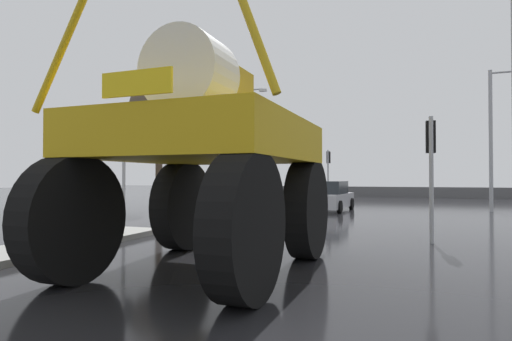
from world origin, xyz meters
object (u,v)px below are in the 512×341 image
object	(u,v)px
traffic_signal_near_right	(431,151)
traffic_signal_far_right	(312,163)
sedan_ahead	(329,197)
traffic_signal_near_left	(127,155)
traffic_signal_far_left	(328,164)
streetlight_far_left	(243,138)
bare_tree_left	(159,107)
oversize_sprayer	(205,158)
streetlight_far_right	(493,133)

from	to	relation	value
traffic_signal_near_right	traffic_signal_far_right	size ratio (longest dim) A/B	0.86
sedan_ahead	traffic_signal_near_right	xyz separation A→B (m)	(4.37, -9.65, 1.69)
traffic_signal_near_left	traffic_signal_far_left	world-z (taller)	traffic_signal_far_left
sedan_ahead	traffic_signal_far_right	xyz separation A→B (m)	(-2.69, 8.32, 2.08)
sedan_ahead	traffic_signal_near_right	size ratio (longest dim) A/B	1.28
traffic_signal_near_right	streetlight_far_left	size ratio (longest dim) A/B	0.42
traffic_signal_near_right	bare_tree_left	size ratio (longest dim) A/B	0.49
sedan_ahead	oversize_sprayer	bearing A→B (deg)	-174.28
traffic_signal_near_right	traffic_signal_far_right	world-z (taller)	traffic_signal_far_right
bare_tree_left	streetlight_far_left	bearing A→B (deg)	80.04
sedan_ahead	streetlight_far_right	world-z (taller)	streetlight_far_right
oversize_sprayer	traffic_signal_near_right	distance (m)	6.43
traffic_signal_near_right	streetlight_far_right	world-z (taller)	streetlight_far_right
traffic_signal_far_left	traffic_signal_far_right	bearing A→B (deg)	-179.88
sedan_ahead	traffic_signal_near_right	world-z (taller)	traffic_signal_near_right
sedan_ahead	bare_tree_left	world-z (taller)	bare_tree_left
traffic_signal_near_right	streetlight_far_right	size ratio (longest dim) A/B	0.46
traffic_signal_near_left	traffic_signal_near_right	distance (m)	9.60
oversize_sprayer	traffic_signal_far_right	world-z (taller)	oversize_sprayer
oversize_sprayer	traffic_signal_near_right	size ratio (longest dim) A/B	1.68
sedan_ahead	bare_tree_left	distance (m)	10.01
sedan_ahead	traffic_signal_far_right	world-z (taller)	traffic_signal_far_right
traffic_signal_near_left	bare_tree_left	bearing A→B (deg)	114.86
bare_tree_left	streetlight_far_right	bearing A→B (deg)	16.74
traffic_signal_near_left	traffic_signal_near_right	world-z (taller)	traffic_signal_near_left
traffic_signal_far_right	traffic_signal_near_right	bearing A→B (deg)	-68.54
sedan_ahead	traffic_signal_near_left	xyz separation A→B (m)	(-5.23, -9.66, 1.78)
traffic_signal_near_right	streetlight_far_left	bearing A→B (deg)	127.00
oversize_sprayer	traffic_signal_near_left	size ratio (longest dim) A/B	1.62
traffic_signal_near_left	sedan_ahead	bearing A→B (deg)	61.56
traffic_signal_near_left	streetlight_far_left	world-z (taller)	streetlight_far_left
oversize_sprayer	bare_tree_left	distance (m)	14.93
traffic_signal_near_right	traffic_signal_far_left	world-z (taller)	traffic_signal_far_left
traffic_signal_near_left	bare_tree_left	xyz separation A→B (m)	(-3.15, 6.81, 2.89)
traffic_signal_far_left	streetlight_far_left	bearing A→B (deg)	-151.39
bare_tree_left	traffic_signal_far_left	bearing A→B (deg)	58.41
streetlight_far_right	bare_tree_left	distance (m)	17.03
traffic_signal_far_right	streetlight_far_right	bearing A→B (deg)	-30.75
traffic_signal_near_left	traffic_signal_far_right	world-z (taller)	traffic_signal_far_right
oversize_sprayer	traffic_signal_far_left	distance (m)	22.97
sedan_ahead	streetlight_far_right	bearing A→B (deg)	-70.70
oversize_sprayer	sedan_ahead	world-z (taller)	oversize_sprayer
streetlight_far_left	oversize_sprayer	bearing A→B (deg)	-70.19
sedan_ahead	streetlight_far_right	size ratio (longest dim) A/B	0.60
streetlight_far_right	traffic_signal_far_right	bearing A→B (deg)	149.25
traffic_signal_near_left	traffic_signal_far_left	size ratio (longest dim) A/B	0.93
oversize_sprayer	sedan_ahead	size ratio (longest dim) A/B	1.31
traffic_signal_near_right	traffic_signal_far_left	size ratio (longest dim) A/B	0.90
sedan_ahead	traffic_signal_far_right	bearing A→B (deg)	22.72
traffic_signal_near_left	bare_tree_left	world-z (taller)	bare_tree_left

